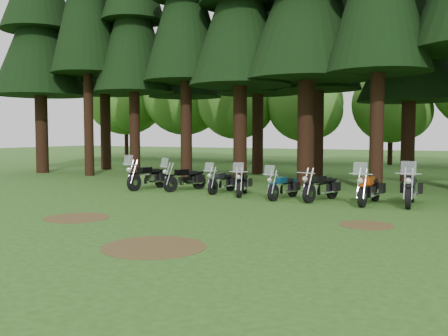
{
  "coord_description": "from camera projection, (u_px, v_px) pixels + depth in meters",
  "views": [
    {
      "loc": [
        6.91,
        -12.53,
        2.38
      ],
      "look_at": [
        -1.87,
        5.0,
        1.0
      ],
      "focal_mm": 40.0,
      "sensor_mm": 36.0,
      "label": 1
    }
  ],
  "objects": [
    {
      "name": "ground",
      "position": [
        205.0,
        215.0,
        14.43
      ],
      "size": [
        120.0,
        120.0,
        0.0
      ],
      "primitive_type": "plane",
      "color": "#275617",
      "rests_on": "ground"
    },
    {
      "name": "pine_front_0",
      "position": [
        39.0,
        8.0,
        29.26
      ],
      "size": [
        5.49,
        5.49,
        16.17
      ],
      "color": "black",
      "rests_on": "ground"
    },
    {
      "name": "pine_back_0",
      "position": [
        104.0,
        10.0,
        32.08
      ],
      "size": [
        5.0,
        5.0,
        17.21
      ],
      "color": "black",
      "rests_on": "ground"
    },
    {
      "name": "pine_back_1",
      "position": [
        185.0,
        14.0,
        30.68
      ],
      "size": [
        4.52,
        4.52,
        16.22
      ],
      "color": "black",
      "rests_on": "ground"
    },
    {
      "name": "pine_back_2",
      "position": [
        258.0,
        4.0,
        28.55
      ],
      "size": [
        4.85,
        4.85,
        16.3
      ],
      "color": "black",
      "rests_on": "ground"
    },
    {
      "name": "pine_back_4",
      "position": [
        411.0,
        10.0,
        23.86
      ],
      "size": [
        4.94,
        4.94,
        13.78
      ],
      "color": "black",
      "rests_on": "ground"
    },
    {
      "name": "decid_0",
      "position": [
        127.0,
        95.0,
        46.42
      ],
      "size": [
        8.0,
        7.78,
        10.0
      ],
      "color": "black",
      "rests_on": "ground"
    },
    {
      "name": "decid_1",
      "position": [
        187.0,
        94.0,
        44.14
      ],
      "size": [
        7.91,
        7.69,
        9.88
      ],
      "color": "black",
      "rests_on": "ground"
    },
    {
      "name": "decid_2",
      "position": [
        239.0,
        102.0,
        40.84
      ],
      "size": [
        6.72,
        6.53,
        8.4
      ],
      "color": "black",
      "rests_on": "ground"
    },
    {
      "name": "decid_3",
      "position": [
        307.0,
        105.0,
        38.63
      ],
      "size": [
        6.12,
        5.95,
        7.65
      ],
      "color": "black",
      "rests_on": "ground"
    },
    {
      "name": "decid_4",
      "position": [
        394.0,
        106.0,
        36.9
      ],
      "size": [
        5.93,
        5.76,
        7.41
      ],
      "color": "black",
      "rests_on": "ground"
    },
    {
      "name": "dirt_patch_0",
      "position": [
        77.0,
        218.0,
        13.98
      ],
      "size": [
        1.8,
        1.8,
        0.01
      ],
      "primitive_type": "cylinder",
      "color": "#4C3D1E",
      "rests_on": "ground"
    },
    {
      "name": "dirt_patch_1",
      "position": [
        367.0,
        225.0,
        12.86
      ],
      "size": [
        1.4,
        1.4,
        0.01
      ],
      "primitive_type": "cylinder",
      "color": "#4C3D1E",
      "rests_on": "ground"
    },
    {
      "name": "dirt_patch_2",
      "position": [
        154.0,
        247.0,
        10.41
      ],
      "size": [
        2.2,
        2.2,
        0.01
      ],
      "primitive_type": "cylinder",
      "color": "#4C3D1E",
      "rests_on": "ground"
    },
    {
      "name": "motorcycle_0",
      "position": [
        148.0,
        177.0,
        21.07
      ],
      "size": [
        0.63,
        2.39,
        1.5
      ],
      "rotation": [
        0.0,
        0.0,
        -0.14
      ],
      "color": "black",
      "rests_on": "ground"
    },
    {
      "name": "motorcycle_1",
      "position": [
        185.0,
        179.0,
        20.61
      ],
      "size": [
        1.0,
        2.17,
        1.4
      ],
      "rotation": [
        0.0,
        0.0,
        -0.34
      ],
      "color": "black",
      "rests_on": "ground"
    },
    {
      "name": "motorcycle_2",
      "position": [
        222.0,
        182.0,
        19.79
      ],
      "size": [
        0.42,
        2.01,
        1.26
      ],
      "rotation": [
        0.0,
        0.0,
        -0.06
      ],
      "color": "black",
      "rests_on": "ground"
    },
    {
      "name": "motorcycle_3",
      "position": [
        242.0,
        184.0,
        19.0
      ],
      "size": [
        0.83,
        2.07,
        1.32
      ],
      "rotation": [
        0.0,
        0.0,
        0.28
      ],
      "color": "black",
      "rests_on": "ground"
    },
    {
      "name": "motorcycle_4",
      "position": [
        283.0,
        187.0,
        17.93
      ],
      "size": [
        0.61,
        2.03,
        1.27
      ],
      "rotation": [
        0.0,
        0.0,
        -0.18
      ],
      "color": "black",
      "rests_on": "ground"
    },
    {
      "name": "motorcycle_5",
      "position": [
        321.0,
        188.0,
        17.47
      ],
      "size": [
        0.71,
        2.15,
        0.89
      ],
      "rotation": [
        0.0,
        0.0,
        -0.27
      ],
      "color": "black",
      "rests_on": "ground"
    },
    {
      "name": "motorcycle_6",
      "position": [
        369.0,
        190.0,
        16.59
      ],
      "size": [
        0.51,
        2.34,
        1.47
      ],
      "rotation": [
        0.0,
        0.0,
        -0.08
      ],
      "color": "black",
      "rests_on": "ground"
    },
    {
      "name": "motorcycle_7",
      "position": [
        410.0,
        190.0,
        16.31
      ],
      "size": [
        0.47,
        2.42,
        1.52
      ],
      "rotation": [
        0.0,
        0.0,
        0.05
      ],
      "color": "black",
      "rests_on": "ground"
    }
  ]
}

